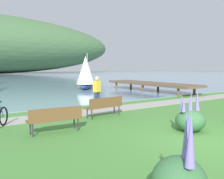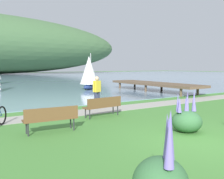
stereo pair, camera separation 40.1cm
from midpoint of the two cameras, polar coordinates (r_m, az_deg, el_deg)
The scene contains 9 objects.
ground_plane at distance 8.06m, azimuth 19.60°, elevation -10.93°, with size 200.00×200.00×0.00m, color #478438.
shoreline_path at distance 12.50m, azimuth -3.65°, elevation -4.88°, with size 60.00×1.50×0.01m, color #A39E93.
park_bench_near_camera at distance 10.86m, azimuth -2.77°, elevation -3.66°, with size 1.84×0.65×0.88m.
park_bench_further_along at distance 8.47m, azimuth -14.38°, elevation -6.37°, with size 1.83×0.61×0.88m.
person_at_shoreline at distance 13.03m, azimuth -4.39°, elevation -0.15°, with size 0.58×0.33×1.71m.
echium_bush_closest_to_camera at distance 8.80m, azimuth 16.50°, elevation -6.69°, with size 1.02×1.02×1.45m.
echium_bush_mid_cluster at distance 4.09m, azimuth 12.57°, elevation -19.72°, with size 0.87×0.87×1.61m.
sailboat_toward_hillside at distance 23.80m, azimuth -6.60°, elevation 3.99°, with size 2.83×2.77×3.50m.
pier_dock at distance 22.47m, azimuth 8.45°, elevation 1.34°, with size 2.40×10.00×0.80m.
Camera 1 is at (-6.49, -4.37, 2.21)m, focal length 39.36 mm.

